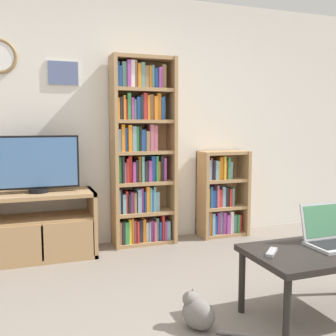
{
  "coord_description": "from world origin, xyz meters",
  "views": [
    {
      "loc": [
        -1.06,
        -1.71,
        1.26
      ],
      "look_at": [
        0.02,
        1.3,
        0.91
      ],
      "focal_mm": 42.0,
      "sensor_mm": 36.0,
      "label": 1
    }
  ],
  "objects_px": {
    "remote_near_laptop": "(272,252)",
    "cat": "(198,312)",
    "tv_stand": "(41,225)",
    "bookshelf_short": "(220,196)",
    "coffee_table": "(320,257)",
    "television": "(38,164)",
    "bookshelf_tall": "(141,153)",
    "laptop": "(329,235)"
  },
  "relations": [
    {
      "from": "tv_stand",
      "to": "bookshelf_tall",
      "type": "xyz_separation_m",
      "value": [
        1.02,
        0.13,
        0.65
      ]
    },
    {
      "from": "bookshelf_tall",
      "to": "coffee_table",
      "type": "height_order",
      "value": "bookshelf_tall"
    },
    {
      "from": "coffee_table",
      "to": "cat",
      "type": "bearing_deg",
      "value": 169.61
    },
    {
      "from": "television",
      "to": "coffee_table",
      "type": "relative_size",
      "value": 0.81
    },
    {
      "from": "bookshelf_short",
      "to": "coffee_table",
      "type": "bearing_deg",
      "value": -98.58
    },
    {
      "from": "tv_stand",
      "to": "cat",
      "type": "height_order",
      "value": "tv_stand"
    },
    {
      "from": "tv_stand",
      "to": "bookshelf_short",
      "type": "height_order",
      "value": "bookshelf_short"
    },
    {
      "from": "coffee_table",
      "to": "cat",
      "type": "xyz_separation_m",
      "value": [
        -0.79,
        0.14,
        -0.31
      ]
    },
    {
      "from": "television",
      "to": "tv_stand",
      "type": "bearing_deg",
      "value": -56.91
    },
    {
      "from": "bookshelf_tall",
      "to": "bookshelf_short",
      "type": "xyz_separation_m",
      "value": [
        0.93,
        -0.0,
        -0.52
      ]
    },
    {
      "from": "television",
      "to": "cat",
      "type": "xyz_separation_m",
      "value": [
        0.87,
        -1.7,
        -0.79
      ]
    },
    {
      "from": "bookshelf_tall",
      "to": "remote_near_laptop",
      "type": "height_order",
      "value": "bookshelf_tall"
    },
    {
      "from": "tv_stand",
      "to": "remote_near_laptop",
      "type": "height_order",
      "value": "tv_stand"
    },
    {
      "from": "bookshelf_short",
      "to": "laptop",
      "type": "distance_m",
      "value": 1.91
    },
    {
      "from": "remote_near_laptop",
      "to": "bookshelf_short",
      "type": "bearing_deg",
      "value": -63.13
    },
    {
      "from": "remote_near_laptop",
      "to": "cat",
      "type": "height_order",
      "value": "remote_near_laptop"
    },
    {
      "from": "coffee_table",
      "to": "remote_near_laptop",
      "type": "bearing_deg",
      "value": 175.14
    },
    {
      "from": "bookshelf_short",
      "to": "bookshelf_tall",
      "type": "bearing_deg",
      "value": 179.99
    },
    {
      "from": "coffee_table",
      "to": "cat",
      "type": "distance_m",
      "value": 0.86
    },
    {
      "from": "bookshelf_tall",
      "to": "cat",
      "type": "height_order",
      "value": "bookshelf_tall"
    },
    {
      "from": "coffee_table",
      "to": "laptop",
      "type": "distance_m",
      "value": 0.18
    },
    {
      "from": "remote_near_laptop",
      "to": "laptop",
      "type": "bearing_deg",
      "value": -131.23
    },
    {
      "from": "tv_stand",
      "to": "television",
      "type": "distance_m",
      "value": 0.58
    },
    {
      "from": "bookshelf_tall",
      "to": "laptop",
      "type": "relative_size",
      "value": 6.1
    },
    {
      "from": "bookshelf_short",
      "to": "remote_near_laptop",
      "type": "xyz_separation_m",
      "value": [
        -0.64,
        -1.93,
        0.03
      ]
    },
    {
      "from": "bookshelf_tall",
      "to": "bookshelf_short",
      "type": "distance_m",
      "value": 1.06
    },
    {
      "from": "bookshelf_short",
      "to": "cat",
      "type": "bearing_deg",
      "value": -120.89
    },
    {
      "from": "remote_near_laptop",
      "to": "cat",
      "type": "xyz_separation_m",
      "value": [
        -0.45,
        0.12,
        -0.37
      ]
    },
    {
      "from": "bookshelf_short",
      "to": "coffee_table",
      "type": "distance_m",
      "value": 1.98
    },
    {
      "from": "laptop",
      "to": "remote_near_laptop",
      "type": "height_order",
      "value": "laptop"
    },
    {
      "from": "tv_stand",
      "to": "laptop",
      "type": "bearing_deg",
      "value": -45.02
    },
    {
      "from": "coffee_table",
      "to": "bookshelf_tall",
      "type": "bearing_deg",
      "value": 107.94
    },
    {
      "from": "television",
      "to": "coffee_table",
      "type": "bearing_deg",
      "value": -48.0
    },
    {
      "from": "laptop",
      "to": "television",
      "type": "bearing_deg",
      "value": 134.31
    },
    {
      "from": "bookshelf_short",
      "to": "laptop",
      "type": "bearing_deg",
      "value": -95.32
    },
    {
      "from": "cat",
      "to": "tv_stand",
      "type": "bearing_deg",
      "value": 81.57
    },
    {
      "from": "remote_near_laptop",
      "to": "television",
      "type": "bearing_deg",
      "value": -8.84
    },
    {
      "from": "remote_near_laptop",
      "to": "cat",
      "type": "bearing_deg",
      "value": 30.68
    },
    {
      "from": "television",
      "to": "remote_near_laptop",
      "type": "distance_m",
      "value": 2.28
    },
    {
      "from": "tv_stand",
      "to": "bookshelf_tall",
      "type": "relative_size",
      "value": 0.51
    },
    {
      "from": "television",
      "to": "remote_near_laptop",
      "type": "xyz_separation_m",
      "value": [
        1.32,
        -1.82,
        -0.42
      ]
    },
    {
      "from": "television",
      "to": "bookshelf_short",
      "type": "distance_m",
      "value": 2.01
    }
  ]
}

